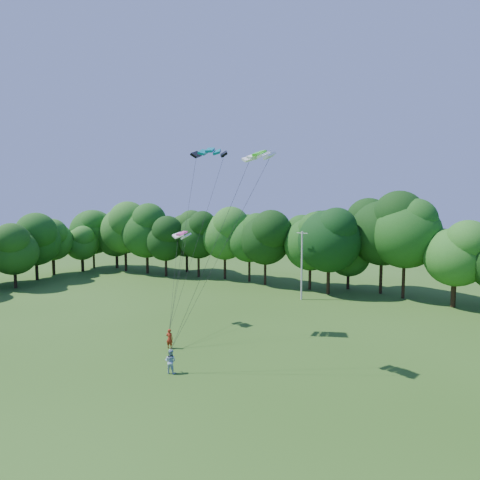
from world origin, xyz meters
The scene contains 10 objects.
ground centered at (0.00, 0.00, 0.00)m, with size 160.00×160.00×0.00m, color #2A4F15.
utility_pole centered at (-0.30, 29.03, 4.52)m, with size 1.68×0.71×8.83m.
kite_flyer_left centered at (-4.14, 7.42, 0.84)m, with size 0.61×0.40×1.68m, color maroon.
kite_flyer_right centered at (-1.00, 3.75, 0.87)m, with size 0.84×0.66×1.73m, color #94AFCE.
kite_teal centered at (-3.26, 12.41, 16.98)m, with size 3.49×2.52×0.66m.
kite_green centered at (4.18, 7.35, 15.53)m, with size 2.60×1.72×0.51m.
kite_pink centered at (-7.30, 13.34, 9.24)m, with size 2.23×1.49×0.45m.
tree_back_west centered at (-26.15, 38.97, 7.89)m, with size 8.69×8.69×12.64m.
tree_back_center centered at (1.85, 33.78, 8.50)m, with size 9.36×9.36×13.61m.
tree_flank_west centered at (-39.76, 15.27, 6.63)m, with size 7.31×7.31×10.63m.
Camera 1 is at (15.79, -16.37, 11.63)m, focal length 28.00 mm.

